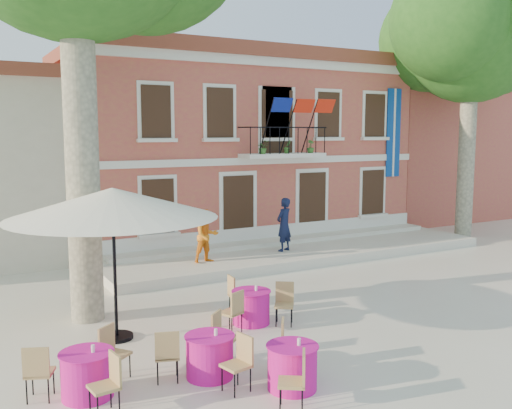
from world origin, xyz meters
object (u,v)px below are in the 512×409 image
Objects in this scene: cafe_table_0 at (87,372)px; cafe_table_3 at (251,305)px; patio_umbrella at (113,203)px; cafe_table_2 at (210,354)px; pedestrian_navy at (284,225)px; pedestrian_orange at (207,236)px; cafe_table_1 at (292,365)px; plane_tree_east at (472,33)px.

cafe_table_0 and cafe_table_3 have the same top height.
cafe_table_2 is (0.94, -2.69, -2.46)m from patio_umbrella.
pedestrian_navy is (7.07, 4.70, -1.67)m from patio_umbrella.
cafe_table_2 is at bearing -119.47° from pedestrian_orange.
pedestrian_orange is at bearing 52.67° from cafe_table_0.
pedestrian_orange is at bearing 75.70° from cafe_table_1.
cafe_table_3 is at bearing 24.69° from cafe_table_0.
cafe_table_3 is (4.09, 1.88, 0.00)m from cafe_table_0.
cafe_table_3 is (-1.11, -4.94, -0.70)m from pedestrian_orange.
patio_umbrella reaches higher than cafe_table_2.
cafe_table_1 is at bearing -106.75° from cafe_table_3.
cafe_table_0 is (-16.89, -7.03, -7.83)m from plane_tree_east.
plane_tree_east is 17.26m from patio_umbrella.
cafe_table_0 is 2.10m from cafe_table_2.
pedestrian_navy is 9.94m from cafe_table_1.
plane_tree_east is 13.68m from pedestrian_orange.
pedestrian_orange is at bearing 66.26° from cafe_table_2.
cafe_table_0 and cafe_table_2 have the same top height.
pedestrian_navy is at bearing 179.44° from plane_tree_east.
patio_umbrella is at bearing 109.20° from cafe_table_2.
pedestrian_navy is 1.10× the size of pedestrian_orange.
cafe_table_2 is (-6.13, -7.38, -0.79)m from pedestrian_navy.
cafe_table_0 is 3.41m from cafe_table_1.
plane_tree_east reaches higher than cafe_table_2.
cafe_table_2 and cafe_table_3 have the same top height.
cafe_table_2 is (-14.80, -7.30, -7.83)m from plane_tree_east.
cafe_table_2 is at bearing -70.80° from patio_umbrella.
cafe_table_0 is at bearing 156.11° from cafe_table_1.
pedestrian_navy reaches higher than cafe_table_1.
patio_umbrella is at bearing 117.38° from cafe_table_1.
cafe_table_1 is at bearing -47.12° from cafe_table_2.
cafe_table_2 is at bearing -133.04° from cafe_table_3.
cafe_table_0 is 1.01× the size of cafe_table_2.
pedestrian_navy is at bearing -0.27° from pedestrian_orange.
plane_tree_east is 6.10× the size of cafe_table_2.
plane_tree_east is 17.94m from cafe_table_1.
cafe_table_3 is (-12.79, -5.15, -7.83)m from plane_tree_east.
cafe_table_0 is at bearing -115.43° from patio_umbrella.
plane_tree_east reaches higher than pedestrian_orange.
patio_umbrella is 2.36× the size of cafe_table_2.
cafe_table_1 is at bearing 35.54° from pedestrian_navy.
plane_tree_east reaches higher than pedestrian_navy.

